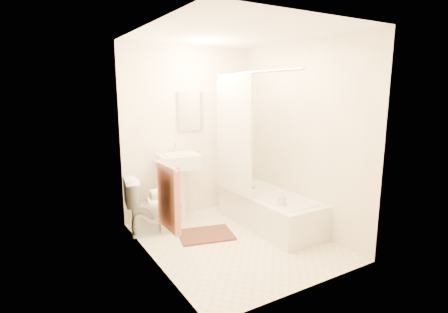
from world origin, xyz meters
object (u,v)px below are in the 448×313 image
toilet (155,205)px  sink (179,185)px  soap_bottle (282,199)px  bathtub (269,210)px  bath_mat (206,235)px

toilet → sink: (0.43, 0.20, 0.16)m
toilet → soap_bottle: (1.23, -1.00, 0.16)m
bathtub → bath_mat: bearing=171.0°
toilet → sink: sink is taller
soap_bottle → bathtub: bearing=69.2°
toilet → bath_mat: bearing=-120.5°
toilet → bath_mat: size_ratio=1.11×
bathtub → toilet: bearing=157.8°
toilet → soap_bottle: bearing=-119.5°
bathtub → soap_bottle: (-0.17, -0.44, 0.30)m
toilet → bathtub: size_ratio=0.48×
sink → bathtub: bearing=-32.2°
bathtub → soap_bottle: soap_bottle is taller
bath_mat → soap_bottle: size_ratio=3.71×
toilet → soap_bottle: toilet is taller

